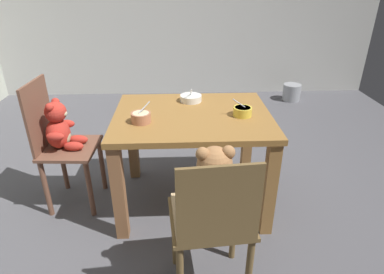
% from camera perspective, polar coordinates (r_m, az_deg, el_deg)
% --- Properties ---
extents(ground_plane, '(5.20, 5.20, 0.04)m').
position_cam_1_polar(ground_plane, '(2.58, 0.05, -11.18)').
color(ground_plane, '#4F4F54').
extents(dining_table, '(1.05, 0.83, 0.71)m').
position_cam_1_polar(dining_table, '(2.26, 0.06, 0.91)').
color(dining_table, olive).
rests_on(dining_table, ground_plane).
extents(teddy_chair_near_front, '(0.44, 0.41, 0.90)m').
position_cam_1_polar(teddy_chair_near_front, '(1.59, 3.62, -11.31)').
color(teddy_chair_near_front, brown).
rests_on(teddy_chair_near_front, ground_plane).
extents(teddy_chair_near_left, '(0.39, 0.41, 0.94)m').
position_cam_1_polar(teddy_chair_near_left, '(2.44, -21.98, 0.30)').
color(teddy_chair_near_left, brown).
rests_on(teddy_chair_near_left, ground_plane).
extents(porridge_bowl_terracotta_near_left, '(0.13, 0.13, 0.13)m').
position_cam_1_polar(porridge_bowl_terracotta_near_left, '(2.09, -8.88, 3.42)').
color(porridge_bowl_terracotta_near_left, '#B37051').
rests_on(porridge_bowl_terracotta_near_left, dining_table).
extents(porridge_bowl_yellow_near_right, '(0.13, 0.12, 0.12)m').
position_cam_1_polar(porridge_bowl_yellow_near_right, '(2.19, 8.80, 4.46)').
color(porridge_bowl_yellow_near_right, gold).
rests_on(porridge_bowl_yellow_near_right, dining_table).
extents(porridge_bowl_white_far_center, '(0.16, 0.17, 0.12)m').
position_cam_1_polar(porridge_bowl_white_far_center, '(2.42, -0.31, 6.81)').
color(porridge_bowl_white_far_center, silver).
rests_on(porridge_bowl_white_far_center, dining_table).
extents(metal_pail, '(0.24, 0.24, 0.22)m').
position_cam_1_polar(metal_pail, '(4.69, 16.98, 7.47)').
color(metal_pail, '#93969B').
rests_on(metal_pail, ground_plane).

